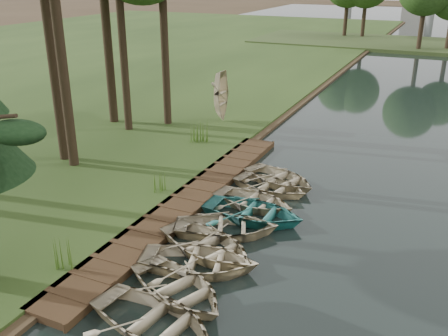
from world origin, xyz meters
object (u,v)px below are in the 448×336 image
at_px(rowboat_1, 178,286).
at_px(rowboat_2, 199,259).
at_px(boardwalk, 188,202).
at_px(rowboat_0, 154,318).
at_px(stored_rowboat, 222,116).

height_order(rowboat_1, rowboat_2, rowboat_2).
relative_size(boardwalk, rowboat_2, 4.31).
height_order(rowboat_0, rowboat_1, rowboat_0).
bearing_deg(stored_rowboat, boardwalk, -163.34).
distance_m(rowboat_0, rowboat_2, 2.98).
relative_size(boardwalk, rowboat_1, 4.55).
relative_size(boardwalk, stored_rowboat, 5.35).
bearing_deg(rowboat_2, rowboat_0, 169.42).
distance_m(rowboat_0, rowboat_1, 1.49).
bearing_deg(stored_rowboat, rowboat_2, -158.87).
xyz_separation_m(rowboat_0, rowboat_2, (-0.23, 2.97, -0.00)).
height_order(rowboat_0, rowboat_2, rowboat_0).
height_order(boardwalk, rowboat_0, rowboat_0).
bearing_deg(boardwalk, rowboat_2, -57.26).
bearing_deg(stored_rowboat, rowboat_0, -161.72).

